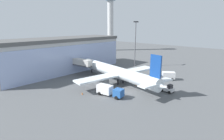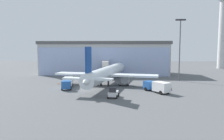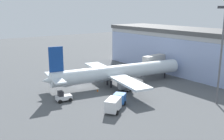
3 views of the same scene
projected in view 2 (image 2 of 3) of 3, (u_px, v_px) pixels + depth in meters
The scene contains 12 objects.
ground at pixel (90, 90), 54.84m from camera, with size 240.00×240.00×0.00m, color #545659.
terminal_building at pixel (105, 58), 88.77m from camera, with size 51.17×16.49×13.08m.
jet_bridge at pixel (105, 64), 80.68m from camera, with size 3.91×14.66×5.87m.
control_tower at pixel (223, 23), 109.53m from camera, with size 7.48×7.48×39.28m.
apron_light_mast at pixel (180, 45), 68.88m from camera, with size 3.20×0.40×19.52m.
airplane at pixel (107, 73), 62.48m from camera, with size 29.48×38.25×10.83m.
catering_truck at pixel (67, 83), 57.34m from camera, with size 3.53×7.57×2.65m.
fuel_truck at pixel (157, 86), 51.81m from camera, with size 6.08×7.19×2.65m.
baggage_cart at pixel (123, 84), 61.25m from camera, with size 3.18×2.46×1.50m.
pushback_tug at pixel (113, 93), 46.48m from camera, with size 2.50×3.39×2.30m.
safety_cone_nose at pixel (110, 88), 56.07m from camera, with size 0.36×0.36×0.55m, color orange.
safety_cone_wingtip at pixel (59, 83), 63.51m from camera, with size 0.36×0.36×0.55m, color orange.
Camera 2 is at (9.62, -53.46, 10.63)m, focal length 35.00 mm.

